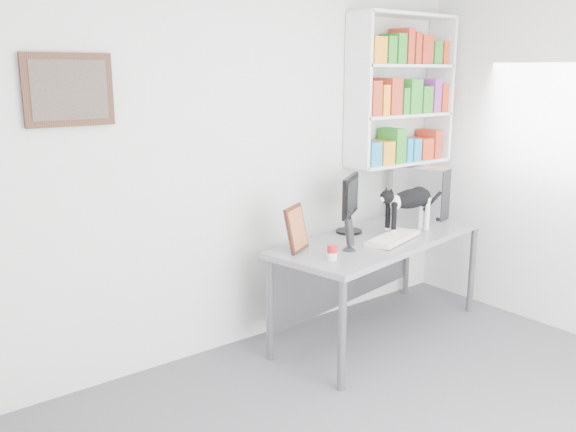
% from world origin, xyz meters
% --- Properties ---
extents(room, '(4.01, 4.01, 2.70)m').
position_xyz_m(room, '(0.00, 0.00, 1.35)').
color(room, '#515156').
rests_on(room, ground).
extents(bookshelf, '(1.03, 0.28, 1.24)m').
position_xyz_m(bookshelf, '(1.40, 1.85, 1.85)').
color(bookshelf, white).
rests_on(bookshelf, room).
extents(wall_art, '(0.52, 0.04, 0.42)m').
position_xyz_m(wall_art, '(-1.30, 1.97, 1.90)').
color(wall_art, '#472816').
rests_on(wall_art, room).
extents(desk, '(2.01, 1.06, 0.80)m').
position_xyz_m(desk, '(0.80, 1.44, 0.40)').
color(desk, slate).
rests_on(desk, room).
extents(monitor, '(0.46, 0.41, 0.45)m').
position_xyz_m(monitor, '(0.66, 1.66, 1.02)').
color(monitor, black).
rests_on(monitor, desk).
extents(keyboard, '(0.55, 0.34, 0.04)m').
position_xyz_m(keyboard, '(0.75, 1.29, 0.81)').
color(keyboard, beige).
rests_on(keyboard, desk).
extents(pc_tower, '(0.31, 0.47, 0.43)m').
position_xyz_m(pc_tower, '(1.49, 1.66, 1.01)').
color(pc_tower, '#BBBCC1').
rests_on(pc_tower, desk).
extents(speaker, '(0.13, 0.13, 0.23)m').
position_xyz_m(speaker, '(0.32, 1.30, 0.91)').
color(speaker, black).
rests_on(speaker, desk).
extents(leaning_print, '(0.28, 0.22, 0.32)m').
position_xyz_m(leaning_print, '(0.04, 1.53, 0.96)').
color(leaning_print, '#472816').
rests_on(leaning_print, desk).
extents(soup_can, '(0.07, 0.07, 0.10)m').
position_xyz_m(soup_can, '(0.08, 1.21, 0.84)').
color(soup_can, '#B50F15').
rests_on(soup_can, desk).
extents(cat, '(0.58, 0.19, 0.35)m').
position_xyz_m(cat, '(1.03, 1.38, 0.97)').
color(cat, black).
rests_on(cat, desk).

